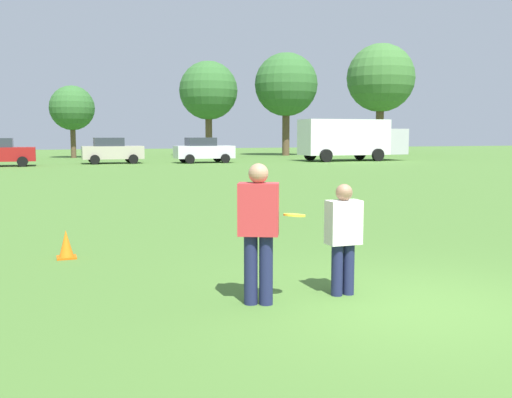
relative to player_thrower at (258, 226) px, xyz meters
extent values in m
plane|color=#47702D|center=(1.81, -0.78, -0.98)|extent=(153.24, 153.24, 0.00)
cylinder|color=#1E234C|center=(-0.09, 0.04, -0.55)|extent=(0.17, 0.17, 0.86)
cylinder|color=#1E234C|center=(0.09, -0.04, -0.55)|extent=(0.17, 0.17, 0.86)
cube|color=red|center=(0.00, 0.00, 0.20)|extent=(0.56, 0.46, 0.64)
sphere|color=tan|center=(0.00, 0.00, 0.64)|extent=(0.24, 0.24, 0.24)
cylinder|color=#1E234C|center=(1.26, 0.02, -0.64)|extent=(0.15, 0.15, 0.67)
cylinder|color=#1E234C|center=(1.10, 0.02, -0.64)|extent=(0.15, 0.15, 0.67)
cube|color=silver|center=(1.18, 0.02, -0.02)|extent=(0.44, 0.25, 0.57)
sphere|color=#8C664C|center=(1.18, 0.02, 0.37)|extent=(0.22, 0.22, 0.22)
cylinder|color=yellow|center=(0.40, -0.17, 0.13)|extent=(0.27, 0.27, 0.06)
cube|color=#D8590C|center=(-2.13, 3.62, -0.97)|extent=(0.32, 0.32, 0.03)
cone|color=orange|center=(-2.13, 3.62, -0.73)|extent=(0.24, 0.24, 0.45)
cube|color=maroon|center=(-5.05, 34.45, -0.20)|extent=(4.20, 1.81, 0.90)
cylinder|color=black|center=(-3.75, 35.45, -0.65)|extent=(0.66, 0.22, 0.66)
cylinder|color=black|center=(-3.75, 33.45, -0.65)|extent=(0.66, 0.22, 0.66)
cube|color=#B7AD99|center=(2.13, 35.78, -0.20)|extent=(4.20, 1.81, 0.90)
cube|color=#2D333D|center=(1.88, 35.78, 0.52)|extent=(2.00, 1.64, 0.64)
cylinder|color=black|center=(3.43, 36.79, -0.65)|extent=(0.66, 0.22, 0.66)
cylinder|color=black|center=(3.43, 34.79, -0.65)|extent=(0.66, 0.22, 0.66)
cylinder|color=black|center=(0.82, 36.78, -0.65)|extent=(0.66, 0.22, 0.66)
cylinder|color=black|center=(0.83, 34.78, -0.65)|extent=(0.66, 0.22, 0.66)
cube|color=silver|center=(8.48, 34.59, -0.20)|extent=(4.20, 1.81, 0.90)
cube|color=#2D333D|center=(8.23, 34.59, 0.52)|extent=(2.00, 1.64, 0.64)
cylinder|color=black|center=(9.78, 35.59, -0.65)|extent=(0.66, 0.22, 0.66)
cylinder|color=black|center=(9.78, 33.60, -0.65)|extent=(0.66, 0.22, 0.66)
cylinder|color=black|center=(7.17, 35.59, -0.65)|extent=(0.66, 0.22, 0.66)
cylinder|color=black|center=(7.18, 33.59, -0.65)|extent=(0.66, 0.22, 0.66)
cube|color=white|center=(19.38, 33.73, 0.85)|extent=(6.80, 2.51, 2.70)
cube|color=#B2B2B7|center=(23.58, 33.74, 0.50)|extent=(1.80, 2.30, 2.00)
cylinder|color=black|center=(21.59, 35.10, -0.50)|extent=(0.96, 0.28, 0.96)
cylinder|color=black|center=(21.60, 32.36, -0.50)|extent=(0.96, 0.28, 0.96)
cylinder|color=black|center=(17.17, 35.09, -0.50)|extent=(0.96, 0.28, 0.96)
cylinder|color=black|center=(17.18, 32.35, -0.50)|extent=(0.96, 0.28, 0.96)
cylinder|color=brown|center=(-0.01, 46.84, 0.36)|extent=(0.45, 0.45, 2.68)
sphere|color=#33662D|center=(-0.01, 46.84, 3.33)|extent=(3.84, 3.84, 3.84)
cylinder|color=brown|center=(12.20, 46.87, 0.92)|extent=(0.63, 0.63, 3.80)
sphere|color=#33662D|center=(12.20, 46.87, 5.13)|extent=(5.43, 5.43, 5.43)
cylinder|color=brown|center=(19.60, 45.84, 1.13)|extent=(0.70, 0.70, 4.22)
sphere|color=#33662D|center=(19.60, 45.84, 5.80)|extent=(6.03, 6.03, 6.03)
cylinder|color=brown|center=(30.03, 45.88, 1.43)|extent=(0.80, 0.80, 4.82)
sphere|color=#3D7033|center=(30.03, 45.88, 6.76)|extent=(6.88, 6.88, 6.88)
camera|label=1|loc=(-2.42, -6.61, 1.11)|focal=41.09mm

